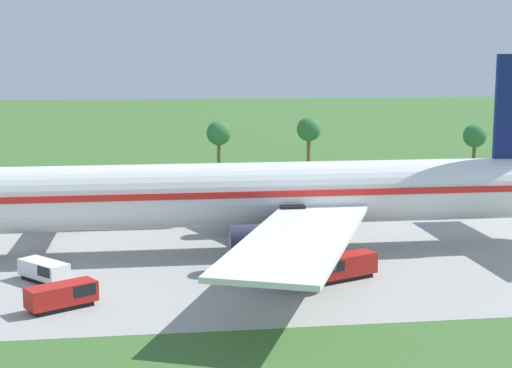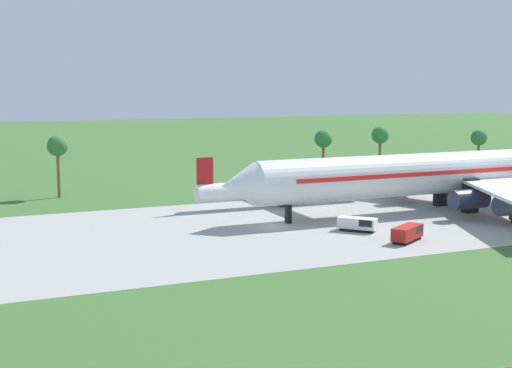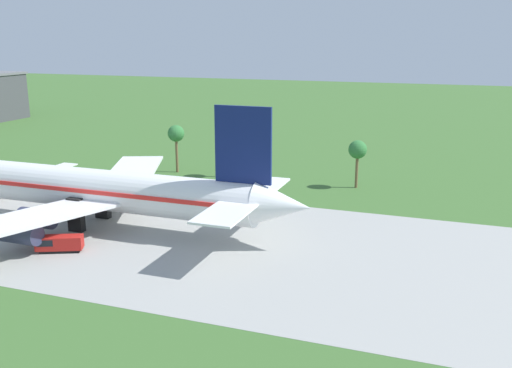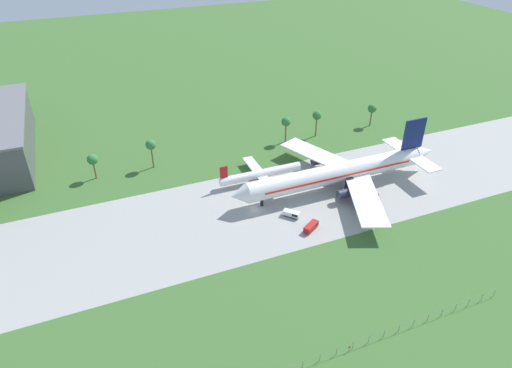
% 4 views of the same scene
% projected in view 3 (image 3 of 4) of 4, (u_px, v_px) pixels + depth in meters
% --- Properties ---
extents(jet_airliner, '(75.21, 59.25, 19.89)m').
position_uv_depth(jet_airliner, '(81.00, 188.00, 89.78)').
color(jet_airliner, white).
rests_on(jet_airliner, ground_plane).
extents(regional_aircraft, '(28.85, 25.97, 8.38)m').
position_uv_depth(regional_aircraft, '(28.00, 176.00, 110.35)').
color(regional_aircraft, white).
rests_on(regional_aircraft, ground_plane).
extents(baggage_tug, '(6.57, 4.40, 2.26)m').
position_uv_depth(baggage_tug, '(58.00, 243.00, 78.98)').
color(baggage_tug, black).
rests_on(baggage_tug, ground_plane).
extents(palm_tree_row, '(114.77, 3.60, 10.80)m').
position_uv_depth(palm_tree_row, '(120.00, 132.00, 128.00)').
color(palm_tree_row, brown).
rests_on(palm_tree_row, ground_plane).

